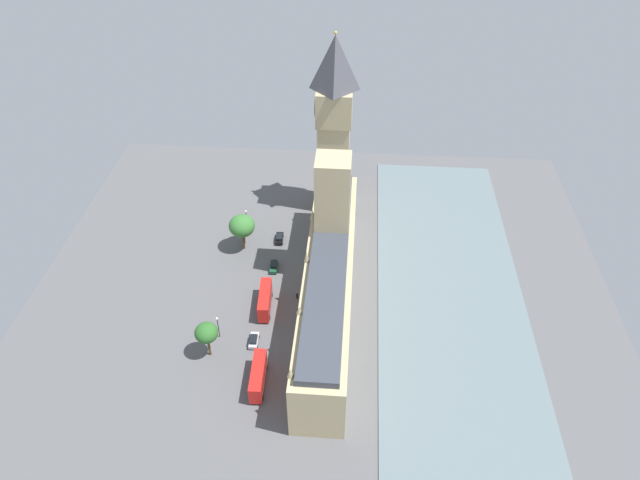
{
  "coord_description": "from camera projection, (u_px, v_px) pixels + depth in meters",
  "views": [
    {
      "loc": [
        -7.1,
        91.99,
        97.2
      ],
      "look_at": [
        1.0,
        -14.07,
        8.17
      ],
      "focal_mm": 31.98,
      "sensor_mm": 36.0,
      "label": 1
    }
  ],
  "objects": [
    {
      "name": "pedestrian_trailing",
      "position": [
        297.0,
        296.0,
        134.55
      ],
      "size": [
        0.58,
        0.66,
        1.7
      ],
      "rotation": [
        0.0,
        0.0,
        2.89
      ],
      "color": "black",
      "rests_on": "ground"
    },
    {
      "name": "car_silver_leading",
      "position": [
        254.0,
        340.0,
        123.96
      ],
      "size": [
        2.04,
        4.44,
        1.74
      ],
      "rotation": [
        0.0,
        0.0,
        3.17
      ],
      "color": "#B7B7BC",
      "rests_on": "ground"
    },
    {
      "name": "street_lamp_slot_11",
      "position": [
        246.0,
        217.0,
        151.2
      ],
      "size": [
        0.56,
        0.56,
        7.01
      ],
      "color": "black",
      "rests_on": "ground"
    },
    {
      "name": "clock_tower",
      "position": [
        334.0,
        124.0,
        147.38
      ],
      "size": [
        9.35,
        9.35,
        49.74
      ],
      "color": "tan",
      "rests_on": "ground"
    },
    {
      "name": "ground_plane",
      "position": [
        320.0,
        305.0,
        133.14
      ],
      "size": [
        138.02,
        138.02,
        0.0
      ],
      "primitive_type": "plane",
      "color": "#565659"
    },
    {
      "name": "double_decker_bus_midblock",
      "position": [
        265.0,
        300.0,
        130.91
      ],
      "size": [
        3.24,
        10.65,
        4.75
      ],
      "rotation": [
        0.0,
        0.0,
        0.07
      ],
      "color": "red",
      "rests_on": "ground"
    },
    {
      "name": "car_black_opposite_hall",
      "position": [
        279.0,
        238.0,
        150.67
      ],
      "size": [
        2.21,
        4.74,
        1.74
      ],
      "rotation": [
        0.0,
        0.0,
        3.21
      ],
      "color": "black",
      "rests_on": "ground"
    },
    {
      "name": "pedestrian_by_river_gate",
      "position": [
        297.0,
        313.0,
        130.36
      ],
      "size": [
        0.58,
        0.48,
        1.49
      ],
      "rotation": [
        0.0,
        0.0,
        4.56
      ],
      "color": "#336B60",
      "rests_on": "ground"
    },
    {
      "name": "car_dark_green_far_end",
      "position": [
        274.0,
        266.0,
        142.28
      ],
      "size": [
        2.03,
        4.69,
        1.74
      ],
      "rotation": [
        0.0,
        0.0,
        0.06
      ],
      "color": "#19472D",
      "rests_on": "ground"
    },
    {
      "name": "plane_tree_under_trees",
      "position": [
        242.0,
        226.0,
        144.1
      ],
      "size": [
        6.6,
        6.6,
        10.28
      ],
      "color": "brown",
      "rests_on": "ground"
    },
    {
      "name": "parliament_building",
      "position": [
        329.0,
        273.0,
        128.84
      ],
      "size": [
        10.7,
        68.02,
        32.54
      ],
      "color": "tan",
      "rests_on": "ground"
    },
    {
      "name": "plane_tree_near_tower",
      "position": [
        243.0,
        227.0,
        146.93
      ],
      "size": [
        4.43,
        4.43,
        7.51
      ],
      "color": "brown",
      "rests_on": "ground"
    },
    {
      "name": "street_lamp_slot_10",
      "position": [
        218.0,
        323.0,
        123.13
      ],
      "size": [
        0.56,
        0.56,
        6.16
      ],
      "color": "black",
      "rests_on": "ground"
    },
    {
      "name": "river_thames",
      "position": [
        453.0,
        312.0,
        131.27
      ],
      "size": [
        34.29,
        124.22,
        0.25
      ],
      "primitive_type": "cube",
      "color": "slate",
      "rests_on": "ground"
    },
    {
      "name": "double_decker_bus_kerbside",
      "position": [
        258.0,
        376.0,
        114.64
      ],
      "size": [
        2.96,
        10.59,
        4.75
      ],
      "rotation": [
        0.0,
        0.0,
        0.04
      ],
      "color": "red",
      "rests_on": "ground"
    },
    {
      "name": "plane_tree_corner",
      "position": [
        206.0,
        333.0,
        117.75
      ],
      "size": [
        4.9,
        4.9,
        9.02
      ],
      "color": "brown",
      "rests_on": "ground"
    }
  ]
}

